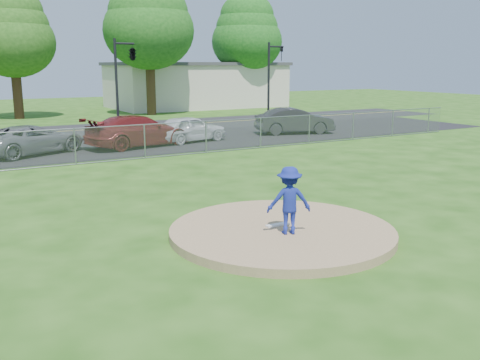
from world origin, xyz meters
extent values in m
plane|color=#204B10|center=(0.00, 10.00, 0.00)|extent=(120.00, 120.00, 0.00)
cylinder|color=#967752|center=(0.00, 0.00, 0.10)|extent=(5.40, 5.40, 0.20)
cube|color=white|center=(0.00, 0.20, 0.22)|extent=(0.60, 0.15, 0.04)
cube|color=gray|center=(0.00, 12.00, 0.75)|extent=(40.00, 0.06, 1.50)
cube|color=black|center=(0.00, 16.50, 0.01)|extent=(50.00, 8.00, 0.01)
cube|color=black|center=(0.00, 24.00, 0.00)|extent=(60.00, 7.00, 0.01)
cube|color=beige|center=(16.00, 38.00, 2.00)|extent=(16.00, 9.00, 4.00)
cube|color=#3F3F42|center=(16.00, 38.00, 4.15)|extent=(16.40, 9.40, 0.30)
cylinder|color=#3A2115|center=(-1.00, 34.00, 1.92)|extent=(0.72, 0.72, 3.85)
ellipsoid|color=#225316|center=(-1.00, 34.00, 5.70)|extent=(6.16, 6.16, 5.24)
ellipsoid|color=#225316|center=(-1.00, 34.00, 6.78)|extent=(5.42, 5.42, 4.61)
ellipsoid|color=#225316|center=(-1.00, 34.00, 7.85)|extent=(4.68, 4.68, 3.98)
cylinder|color=#382514|center=(9.00, 32.00, 2.27)|extent=(0.76, 0.76, 4.55)
ellipsoid|color=#195316|center=(9.00, 32.00, 6.73)|extent=(7.28, 7.28, 6.19)
ellipsoid|color=#195316|center=(9.00, 32.00, 8.01)|extent=(6.41, 6.41, 5.45)
cylinder|color=#392014|center=(20.00, 35.00, 2.10)|extent=(0.74, 0.74, 4.20)
ellipsoid|color=#165316|center=(20.00, 35.00, 6.22)|extent=(6.72, 6.72, 5.71)
ellipsoid|color=#165316|center=(20.00, 35.00, 7.39)|extent=(5.91, 5.91, 5.03)
ellipsoid|color=#165316|center=(20.00, 35.00, 8.57)|extent=(5.11, 5.11, 4.34)
cylinder|color=black|center=(3.00, 22.00, 2.80)|extent=(0.16, 0.16, 5.60)
cylinder|color=black|center=(3.60, 22.00, 5.30)|extent=(1.20, 0.12, 0.12)
imported|color=black|center=(4.08, 22.00, 4.80)|extent=(0.53, 2.48, 1.00)
cylinder|color=black|center=(14.00, 22.00, 2.80)|extent=(0.16, 0.16, 5.60)
cylinder|color=black|center=(14.60, 22.00, 5.30)|extent=(1.20, 0.12, 0.12)
imported|color=black|center=(15.08, 22.00, 4.80)|extent=(0.16, 0.20, 1.00)
imported|color=navy|center=(-0.11, -0.43, 0.99)|extent=(1.16, 0.94, 1.57)
imported|color=slate|center=(-3.02, 15.78, 0.68)|extent=(5.30, 4.04, 1.34)
imported|color=maroon|center=(1.98, 15.52, 0.80)|extent=(5.76, 3.26, 1.58)
imported|color=silver|center=(4.91, 15.79, 0.71)|extent=(4.35, 2.40, 1.40)
imported|color=#29292C|center=(11.85, 15.83, 0.77)|extent=(4.90, 2.92, 1.53)
camera|label=1|loc=(-7.06, -10.12, 4.02)|focal=40.00mm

